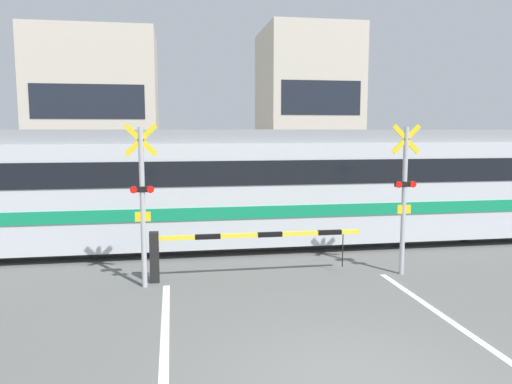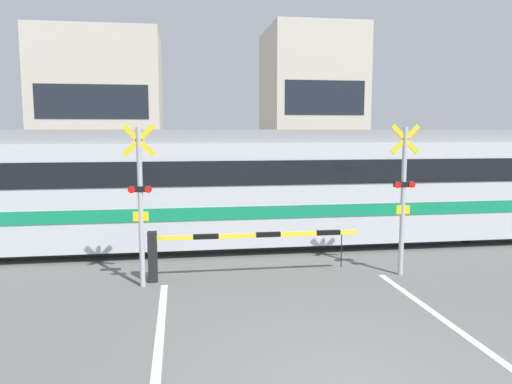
% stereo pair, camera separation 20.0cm
% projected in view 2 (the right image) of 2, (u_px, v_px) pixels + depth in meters
% --- Properties ---
extents(ground_plane, '(160.00, 160.00, 0.00)m').
position_uv_depth(ground_plane, '(344.00, 384.00, 6.55)').
color(ground_plane, '#60605E').
extents(rail_track_near, '(50.00, 0.10, 0.08)m').
position_uv_depth(rail_track_near, '(257.00, 248.00, 13.87)').
color(rail_track_near, '#5B564C').
rests_on(rail_track_near, ground_plane).
extents(rail_track_far, '(50.00, 0.10, 0.08)m').
position_uv_depth(rail_track_far, '(250.00, 237.00, 15.28)').
color(rail_track_far, '#5B564C').
rests_on(rail_track_far, ground_plane).
extents(road_stripe_right, '(0.14, 8.61, 0.01)m').
position_uv_depth(road_stripe_right, '(500.00, 360.00, 7.22)').
color(road_stripe_right, white).
rests_on(road_stripe_right, ground_plane).
extents(commuter_train, '(21.34, 3.02, 3.32)m').
position_uv_depth(commuter_train, '(241.00, 184.00, 14.30)').
color(commuter_train, silver).
rests_on(commuter_train, ground_plane).
extents(crossing_barrier_near, '(4.76, 0.20, 1.12)m').
position_uv_depth(crossing_barrier_near, '(214.00, 244.00, 11.06)').
color(crossing_barrier_near, black).
rests_on(crossing_barrier_near, ground_plane).
extents(crossing_barrier_far, '(4.76, 0.20, 1.12)m').
position_uv_depth(crossing_barrier_far, '(278.00, 201.00, 17.68)').
color(crossing_barrier_far, black).
rests_on(crossing_barrier_far, ground_plane).
extents(crossing_signal_left, '(0.68, 0.15, 3.45)m').
position_uv_depth(crossing_signal_left, '(140.00, 198.00, 10.38)').
color(crossing_signal_left, '#B2B2B7').
rests_on(crossing_signal_left, ground_plane).
extents(crossing_signal_right, '(0.68, 0.15, 3.45)m').
position_uv_depth(crossing_signal_right, '(403.00, 193.00, 11.26)').
color(crossing_signal_right, '#B2B2B7').
rests_on(crossing_signal_right, ground_plane).
extents(pedestrian, '(0.38, 0.22, 1.72)m').
position_uv_depth(pedestrian, '(228.00, 189.00, 19.79)').
color(pedestrian, '#33384C').
rests_on(pedestrian, ground_plane).
extents(building_left_of_street, '(6.57, 5.99, 8.55)m').
position_uv_depth(building_left_of_street, '(101.00, 112.00, 27.80)').
color(building_left_of_street, beige).
rests_on(building_left_of_street, ground_plane).
extents(building_right_of_street, '(5.22, 5.99, 9.12)m').
position_uv_depth(building_right_of_street, '(310.00, 109.00, 29.58)').
color(building_right_of_street, beige).
rests_on(building_right_of_street, ground_plane).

